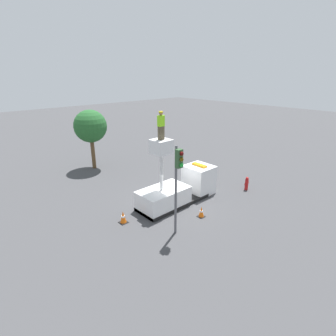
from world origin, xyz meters
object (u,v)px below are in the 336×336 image
(fire_hydrant, at_px, (247,184))
(traffic_cone_curbside, at_px, (201,212))
(worker, at_px, (161,126))
(traffic_light_pole, at_px, (178,174))
(bucket_truck, at_px, (179,189))
(traffic_cone_rear, at_px, (123,217))
(tree_left_bg, at_px, (90,127))

(fire_hydrant, xyz_separation_m, traffic_cone_curbside, (-5.82, -0.32, -0.18))
(worker, distance_m, traffic_light_pole, 3.73)
(traffic_light_pole, distance_m, fire_hydrant, 8.89)
(bucket_truck, bearing_deg, worker, 180.00)
(fire_hydrant, distance_m, traffic_cone_curbside, 5.83)
(traffic_light_pole, bearing_deg, bucket_truck, 44.03)
(traffic_cone_curbside, bearing_deg, bucket_truck, 79.48)
(traffic_cone_rear, bearing_deg, traffic_light_pole, -62.04)
(bucket_truck, relative_size, tree_left_bg, 1.13)
(bucket_truck, bearing_deg, traffic_cone_curbside, -100.52)
(worker, relative_size, tree_left_bg, 0.31)
(traffic_cone_rear, relative_size, traffic_cone_curbside, 1.07)
(fire_hydrant, bearing_deg, tree_left_bg, 116.73)
(fire_hydrant, bearing_deg, traffic_cone_curbside, -176.88)
(worker, relative_size, fire_hydrant, 1.62)
(bucket_truck, distance_m, traffic_light_pole, 4.91)
(bucket_truck, distance_m, traffic_cone_curbside, 2.68)
(worker, relative_size, traffic_light_pole, 0.33)
(worker, height_order, tree_left_bg, worker)
(traffic_cone_curbside, relative_size, tree_left_bg, 0.13)
(traffic_cone_curbside, bearing_deg, tree_left_bg, 92.78)
(worker, xyz_separation_m, traffic_light_pole, (-1.32, -2.84, -2.02))
(worker, distance_m, traffic_cone_curbside, 6.06)
(bucket_truck, height_order, fire_hydrant, bucket_truck)
(worker, bearing_deg, traffic_light_pole, -114.84)
(fire_hydrant, bearing_deg, worker, 162.18)
(worker, relative_size, traffic_cone_curbside, 2.38)
(tree_left_bg, bearing_deg, fire_hydrant, -63.27)
(bucket_truck, distance_m, tree_left_bg, 11.07)
(fire_hydrant, bearing_deg, traffic_light_pole, -175.84)
(tree_left_bg, bearing_deg, worker, -92.77)
(traffic_cone_rear, relative_size, tree_left_bg, 0.14)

